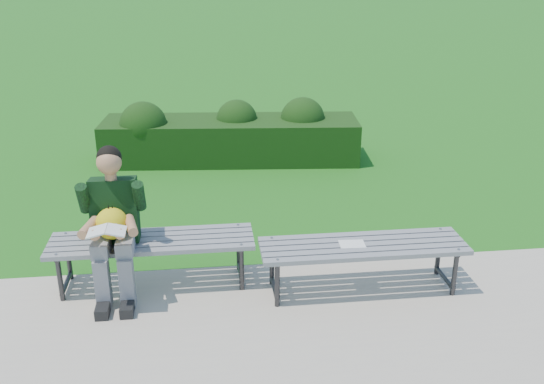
{
  "coord_description": "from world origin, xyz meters",
  "views": [
    {
      "loc": [
        -0.17,
        -5.18,
        2.82
      ],
      "look_at": [
        0.43,
        -0.15,
        0.83
      ],
      "focal_mm": 40.0,
      "sensor_mm": 36.0,
      "label": 1
    }
  ],
  "objects_px": {
    "seated_boy": "(113,220)",
    "bench_right": "(363,249)",
    "bench_left": "(152,245)",
    "hedge": "(229,135)",
    "paper_sheet": "(352,244)"
  },
  "relations": [
    {
      "from": "bench_right",
      "to": "paper_sheet",
      "type": "height_order",
      "value": "bench_right"
    },
    {
      "from": "bench_right",
      "to": "seated_boy",
      "type": "distance_m",
      "value": 2.17
    },
    {
      "from": "hedge",
      "to": "seated_boy",
      "type": "height_order",
      "value": "seated_boy"
    },
    {
      "from": "seated_boy",
      "to": "bench_right",
      "type": "bearing_deg",
      "value": -5.69
    },
    {
      "from": "bench_left",
      "to": "seated_boy",
      "type": "relative_size",
      "value": 1.37
    },
    {
      "from": "bench_left",
      "to": "seated_boy",
      "type": "height_order",
      "value": "seated_boy"
    },
    {
      "from": "paper_sheet",
      "to": "bench_right",
      "type": "bearing_deg",
      "value": -0.0
    },
    {
      "from": "seated_boy",
      "to": "paper_sheet",
      "type": "bearing_deg",
      "value": -5.97
    },
    {
      "from": "bench_left",
      "to": "paper_sheet",
      "type": "bearing_deg",
      "value": -10.18
    },
    {
      "from": "bench_left",
      "to": "bench_right",
      "type": "relative_size",
      "value": 1.0
    },
    {
      "from": "bench_left",
      "to": "paper_sheet",
      "type": "xyz_separation_m",
      "value": [
        1.74,
        -0.31,
        0.06
      ]
    },
    {
      "from": "hedge",
      "to": "bench_left",
      "type": "distance_m",
      "value": 3.67
    },
    {
      "from": "bench_right",
      "to": "paper_sheet",
      "type": "bearing_deg",
      "value": 180.0
    },
    {
      "from": "paper_sheet",
      "to": "seated_boy",
      "type": "bearing_deg",
      "value": 174.03
    },
    {
      "from": "paper_sheet",
      "to": "hedge",
      "type": "bearing_deg",
      "value": 102.61
    }
  ]
}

